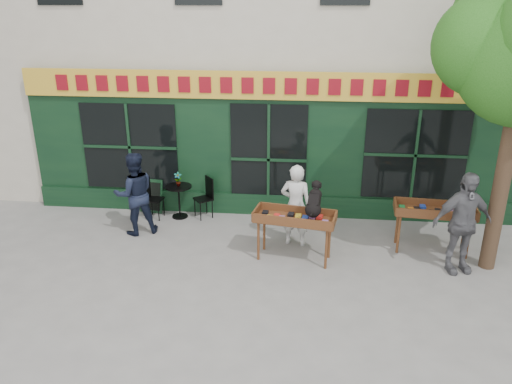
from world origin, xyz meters
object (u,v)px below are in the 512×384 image
at_px(book_cart_center, 295,220).
at_px(woman, 296,205).
at_px(man_right, 462,223).
at_px(book_cart_right, 434,213).
at_px(man_left, 135,194).
at_px(bistro_table, 179,195).
at_px(dog, 314,199).

xyz_separation_m(book_cart_center, woman, (0.00, 0.65, 0.03)).
distance_m(book_cart_center, man_right, 3.01).
distance_m(book_cart_center, book_cart_right, 2.78).
bearing_deg(book_cart_center, woman, 99.63).
bearing_deg(man_left, woman, 149.09).
xyz_separation_m(book_cart_center, book_cart_right, (2.70, 0.62, 0.00)).
distance_m(bistro_table, man_left, 1.19).
xyz_separation_m(bistro_table, man_left, (-0.70, -0.90, 0.35)).
xyz_separation_m(dog, book_cart_right, (2.35, 0.67, -0.47)).
distance_m(dog, bistro_table, 3.59).
xyz_separation_m(book_cart_center, bistro_table, (-2.69, 1.72, -0.28)).
relative_size(book_cart_center, book_cart_right, 1.02).
bearing_deg(dog, bistro_table, 159.33).
height_order(book_cart_center, woman, woman).
distance_m(book_cart_right, man_right, 0.82).
height_order(bistro_table, man_left, man_left).
bearing_deg(bistro_table, book_cart_right, -11.55).
relative_size(book_cart_center, bistro_table, 2.08).
xyz_separation_m(dog, woman, (-0.35, 0.70, -0.44)).
xyz_separation_m(dog, man_right, (2.65, -0.08, -0.33)).
height_order(woman, man_left, man_left).
bearing_deg(dog, man_left, 176.46).
bearing_deg(man_right, book_cart_center, 162.51).
bearing_deg(bistro_table, man_left, -127.87).
height_order(man_right, bistro_table, man_right).
bearing_deg(man_right, dog, 163.26).
relative_size(book_cart_center, man_left, 0.88).
xyz_separation_m(dog, man_left, (-3.74, 0.87, -0.39)).
bearing_deg(book_cart_right, man_right, -63.25).
relative_size(book_cart_center, woman, 0.93).
relative_size(book_cart_right, bistro_table, 2.04).
height_order(woman, book_cart_right, woman).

